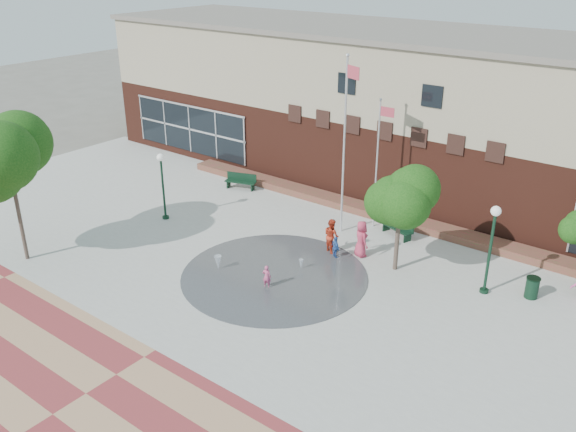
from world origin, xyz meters
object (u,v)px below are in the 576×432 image
Objects in this scene: trash_can at (532,288)px; tree_big_left at (9,164)px; flagpole_right at (378,158)px; child_splash at (267,277)px; flagpole_left at (345,138)px; bench_left at (241,184)px.

tree_big_left reaches higher than trash_can.
child_splash is (-0.49, -8.31, -3.30)m from flagpole_right.
flagpole_left reaches higher than trash_can.
child_splash is (0.53, -6.75, -4.52)m from flagpole_left.
tree_big_left is (-1.97, -13.01, 4.45)m from bench_left.
trash_can is (9.90, -0.62, -4.57)m from flagpole_left.
flagpole_left is 9.45× the size of trash_can.
child_splash is at bearing 24.59° from tree_big_left.
flagpole_right is at bearing -17.32° from bench_left.
flagpole_right is (1.02, 1.56, -1.22)m from flagpole_left.
flagpole_right is 8.96m from child_splash.
child_splash is (10.70, 4.90, -4.23)m from tree_big_left.
tree_big_left reaches higher than bench_left.
trash_can is 23.30m from tree_big_left.
bench_left is 11.92m from child_splash.
flagpole_right is at bearing 80.12° from flagpole_left.
flagpole_left is at bearing -103.05° from child_splash.
child_splash is at bearing -146.83° from trash_can.
flagpole_right is 9.88m from bench_left.
flagpole_right reaches higher than child_splash.
tree_big_left is at bearing -107.89° from flagpole_left.
bench_left is at bearing -166.17° from flagpole_left.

